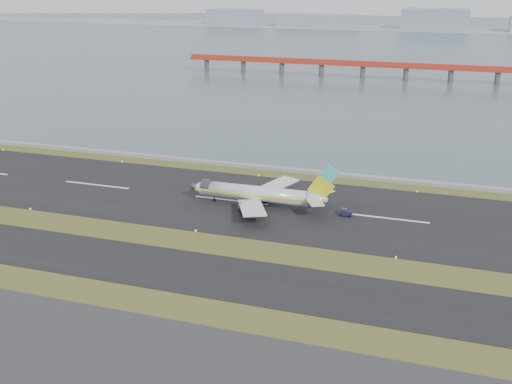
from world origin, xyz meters
The scene contains 9 objects.
ground centered at (0.00, 0.00, 0.00)m, with size 1000.00×1000.00×0.00m, color #39491A.
taxiway_strip centered at (0.00, -12.00, 0.05)m, with size 1000.00×18.00×0.10m, color black.
runway_strip centered at (0.00, 30.00, 0.05)m, with size 1000.00×45.00×0.10m, color black.
seawall centered at (0.00, 60.00, 0.50)m, with size 1000.00×2.50×1.00m, color gray.
bay_water centered at (0.00, 460.00, 0.00)m, with size 1400.00×800.00×1.30m, color #485B68.
red_pier centered at (20.00, 250.00, 7.28)m, with size 260.00×5.00×10.20m.
far_shoreline centered at (13.62, 620.00, 6.07)m, with size 1400.00×80.00×60.50m.
airliner centered at (8.66, 27.96, 3.46)m, with size 38.52×32.89×12.80m.
pushback_tug centered at (30.31, 28.46, 0.92)m, with size 3.02×1.86×1.89m.
Camera 1 is at (56.58, -116.18, 55.32)m, focal length 45.00 mm.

